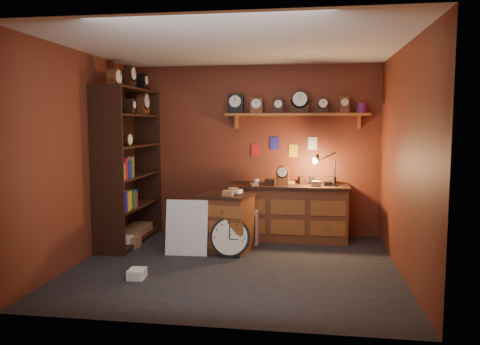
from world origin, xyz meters
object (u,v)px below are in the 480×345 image
workbench (289,209)px  low_cabinet (226,220)px  shelving_unit (127,159)px  big_round_clock (230,237)px

workbench → low_cabinet: bearing=-137.4°
shelving_unit → big_round_clock: 2.02m
shelving_unit → workbench: (2.40, 0.49, -0.78)m
big_round_clock → low_cabinet: bearing=110.0°
workbench → low_cabinet: size_ratio=2.06×
workbench → shelving_unit: bearing=-168.3°
shelving_unit → low_cabinet: size_ratio=2.91×
low_cabinet → big_round_clock: bearing=-56.7°
workbench → big_round_clock: 1.32m
shelving_unit → low_cabinet: shelving_unit is taller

